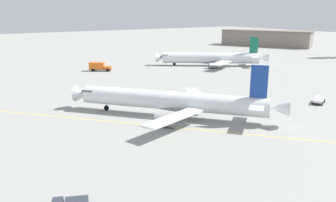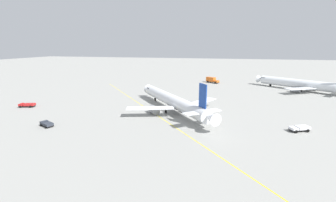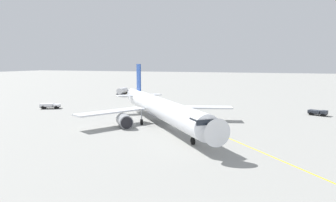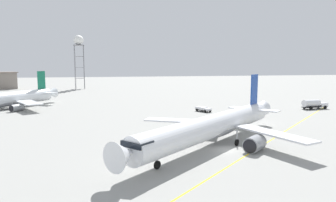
{
  "view_description": "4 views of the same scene",
  "coord_description": "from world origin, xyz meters",
  "px_view_note": "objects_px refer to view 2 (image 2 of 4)",
  "views": [
    {
      "loc": [
        55.89,
        -34.94,
        21.16
      ],
      "look_at": [
        0.36,
        1.78,
        3.74
      ],
      "focal_mm": 37.13,
      "sensor_mm": 36.0,
      "label": 1
    },
    {
      "loc": [
        69.26,
        19.25,
        20.83
      ],
      "look_at": [
        -1.34,
        1.79,
        2.95
      ],
      "focal_mm": 24.46,
      "sensor_mm": 36.0,
      "label": 2
    },
    {
      "loc": [
        -55.68,
        -18.11,
        11.92
      ],
      "look_at": [
        -2.5,
        1.44,
        4.92
      ],
      "focal_mm": 34.13,
      "sensor_mm": 36.0,
      "label": 3
    },
    {
      "loc": [
        -19.33,
        -42.66,
        13.33
      ],
      "look_at": [
        -4.69,
        20.72,
        5.5
      ],
      "focal_mm": 32.09,
      "sensor_mm": 36.0,
      "label": 4
    }
  ],
  "objects_px": {
    "airliner_secondary": "(302,84)",
    "airliner_main": "(173,102)",
    "baggage_truck_truck": "(47,124)",
    "pushback_tug_truck": "(300,128)",
    "ops_pickup_truck": "(27,105)",
    "catering_truck_truck": "(212,80)"
  },
  "relations": [
    {
      "from": "airliner_secondary",
      "to": "pushback_tug_truck",
      "type": "relative_size",
      "value": 7.11
    },
    {
      "from": "airliner_main",
      "to": "catering_truck_truck",
      "type": "distance_m",
      "value": 61.15
    },
    {
      "from": "airliner_main",
      "to": "airliner_secondary",
      "type": "distance_m",
      "value": 69.59
    },
    {
      "from": "catering_truck_truck",
      "to": "pushback_tug_truck",
      "type": "distance_m",
      "value": 75.14
    },
    {
      "from": "baggage_truck_truck",
      "to": "catering_truck_truck",
      "type": "bearing_deg",
      "value": -91.28
    },
    {
      "from": "ops_pickup_truck",
      "to": "catering_truck_truck",
      "type": "bearing_deg",
      "value": -146.4
    },
    {
      "from": "airliner_main",
      "to": "catering_truck_truck",
      "type": "height_order",
      "value": "airliner_main"
    },
    {
      "from": "catering_truck_truck",
      "to": "baggage_truck_truck",
      "type": "bearing_deg",
      "value": -78.37
    },
    {
      "from": "pushback_tug_truck",
      "to": "airliner_main",
      "type": "bearing_deg",
      "value": -41.34
    },
    {
      "from": "baggage_truck_truck",
      "to": "pushback_tug_truck",
      "type": "relative_size",
      "value": 0.81
    },
    {
      "from": "catering_truck_truck",
      "to": "ops_pickup_truck",
      "type": "xyz_separation_m",
      "value": [
        68.11,
        -58.54,
        -0.85
      ]
    },
    {
      "from": "airliner_main",
      "to": "baggage_truck_truck",
      "type": "relative_size",
      "value": 8.68
    },
    {
      "from": "airliner_main",
      "to": "ops_pickup_truck",
      "type": "distance_m",
      "value": 50.36
    },
    {
      "from": "ops_pickup_truck",
      "to": "airliner_secondary",
      "type": "bearing_deg",
      "value": -166.93
    },
    {
      "from": "airliner_main",
      "to": "baggage_truck_truck",
      "type": "bearing_deg",
      "value": 88.18
    },
    {
      "from": "catering_truck_truck",
      "to": "pushback_tug_truck",
      "type": "height_order",
      "value": "catering_truck_truck"
    },
    {
      "from": "airliner_secondary",
      "to": "airliner_main",
      "type": "bearing_deg",
      "value": 79.89
    },
    {
      "from": "catering_truck_truck",
      "to": "pushback_tug_truck",
      "type": "relative_size",
      "value": 1.48
    },
    {
      "from": "baggage_truck_truck",
      "to": "ops_pickup_truck",
      "type": "bearing_deg",
      "value": -12.04
    },
    {
      "from": "pushback_tug_truck",
      "to": "baggage_truck_truck",
      "type": "bearing_deg",
      "value": -14.06
    },
    {
      "from": "airliner_main",
      "to": "catering_truck_truck",
      "type": "relative_size",
      "value": 4.78
    },
    {
      "from": "airliner_secondary",
      "to": "baggage_truck_truck",
      "type": "bearing_deg",
      "value": 77.96
    }
  ]
}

